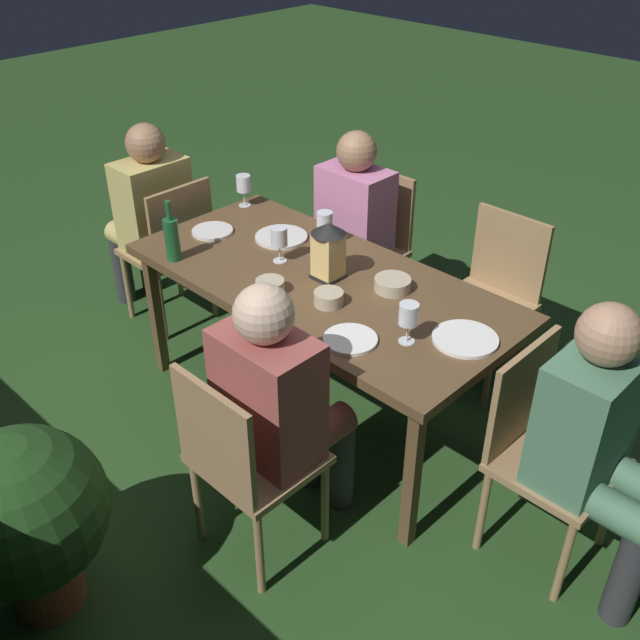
{
  "coord_description": "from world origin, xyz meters",
  "views": [
    {
      "loc": [
        -1.93,
        1.99,
        2.33
      ],
      "look_at": [
        0.0,
        0.0,
        0.52
      ],
      "focal_mm": 40.48,
      "sensor_mm": 36.0,
      "label": 1
    }
  ],
  "objects_px": {
    "potted_plant_corner": "(24,515)",
    "chair_side_left_a": "(492,293)",
    "wine_glass_d": "(408,316)",
    "bowl_bread": "(393,284)",
    "chair_head_far": "(172,247)",
    "wine_glass_b": "(279,238)",
    "plate_a": "(350,339)",
    "plate_b": "(281,237)",
    "lantern_centerpiece": "(328,248)",
    "bowl_olives": "(270,286)",
    "plate_c": "(212,231)",
    "person_in_mustard": "(148,211)",
    "wine_glass_c": "(325,222)",
    "bowl_salad": "(329,298)",
    "chair_side_right_a": "(243,458)",
    "green_bottle_on_table": "(172,238)",
    "person_in_green": "(601,440)",
    "plate_d": "(465,339)",
    "chair_head_near": "(542,446)",
    "dining_table": "(320,289)",
    "person_in_pink": "(347,228)",
    "chair_side_left_b": "(369,241)",
    "wine_glass_a": "(244,185)",
    "person_in_rust": "(281,401)"
  },
  "relations": [
    {
      "from": "dining_table",
      "to": "person_in_pink",
      "type": "distance_m",
      "value": 0.74
    },
    {
      "from": "potted_plant_corner",
      "to": "wine_glass_d",
      "type": "bearing_deg",
      "value": -111.49
    },
    {
      "from": "plate_b",
      "to": "plate_c",
      "type": "distance_m",
      "value": 0.35
    },
    {
      "from": "chair_side_left_a",
      "to": "wine_glass_d",
      "type": "bearing_deg",
      "value": 100.92
    },
    {
      "from": "plate_b",
      "to": "lantern_centerpiece",
      "type": "bearing_deg",
      "value": 164.46
    },
    {
      "from": "lantern_centerpiece",
      "to": "chair_side_right_a",
      "type": "bearing_deg",
      "value": 114.31
    },
    {
      "from": "chair_head_far",
      "to": "wine_glass_b",
      "type": "relative_size",
      "value": 5.15
    },
    {
      "from": "wine_glass_c",
      "to": "plate_b",
      "type": "distance_m",
      "value": 0.25
    },
    {
      "from": "person_in_mustard",
      "to": "bowl_olives",
      "type": "height_order",
      "value": "person_in_mustard"
    },
    {
      "from": "bowl_olives",
      "to": "plate_c",
      "type": "bearing_deg",
      "value": -16.76
    },
    {
      "from": "chair_side_left_a",
      "to": "plate_a",
      "type": "xyz_separation_m",
      "value": [
        -0.02,
        1.08,
        0.26
      ]
    },
    {
      "from": "chair_side_right_a",
      "to": "wine_glass_b",
      "type": "relative_size",
      "value": 5.15
    },
    {
      "from": "wine_glass_b",
      "to": "wine_glass_d",
      "type": "relative_size",
      "value": 1.0
    },
    {
      "from": "chair_side_right_a",
      "to": "plate_d",
      "type": "distance_m",
      "value": 0.96
    },
    {
      "from": "wine_glass_c",
      "to": "bowl_bread",
      "type": "bearing_deg",
      "value": 168.65
    },
    {
      "from": "lantern_centerpiece",
      "to": "bowl_bread",
      "type": "relative_size",
      "value": 1.68
    },
    {
      "from": "chair_side_left_a",
      "to": "bowl_bread",
      "type": "relative_size",
      "value": 5.5
    },
    {
      "from": "chair_head_far",
      "to": "plate_d",
      "type": "bearing_deg",
      "value": -178.74
    },
    {
      "from": "chair_head_far",
      "to": "person_in_mustard",
      "type": "relative_size",
      "value": 0.76
    },
    {
      "from": "chair_side_right_a",
      "to": "potted_plant_corner",
      "type": "relative_size",
      "value": 1.14
    },
    {
      "from": "potted_plant_corner",
      "to": "person_in_green",
      "type": "bearing_deg",
      "value": -131.06
    },
    {
      "from": "person_in_pink",
      "to": "plate_b",
      "type": "bearing_deg",
      "value": 89.66
    },
    {
      "from": "chair_head_far",
      "to": "bowl_salad",
      "type": "bearing_deg",
      "value": 174.29
    },
    {
      "from": "chair_side_left_a",
      "to": "bowl_olives",
      "type": "xyz_separation_m",
      "value": [
        0.47,
        1.05,
        0.29
      ]
    },
    {
      "from": "lantern_centerpiece",
      "to": "wine_glass_c",
      "type": "xyz_separation_m",
      "value": [
        0.23,
        -0.22,
        -0.03
      ]
    },
    {
      "from": "person_in_rust",
      "to": "wine_glass_b",
      "type": "relative_size",
      "value": 6.8
    },
    {
      "from": "person_in_rust",
      "to": "chair_head_far",
      "type": "xyz_separation_m",
      "value": [
        1.55,
        -0.62,
        -0.15
      ]
    },
    {
      "from": "green_bottle_on_table",
      "to": "plate_c",
      "type": "distance_m",
      "value": 0.33
    },
    {
      "from": "person_in_pink",
      "to": "potted_plant_corner",
      "type": "distance_m",
      "value": 2.16
    },
    {
      "from": "chair_side_right_a",
      "to": "plate_a",
      "type": "height_order",
      "value": "chair_side_right_a"
    },
    {
      "from": "bowl_salad",
      "to": "plate_c",
      "type": "bearing_deg",
      "value": -5.56
    },
    {
      "from": "wine_glass_b",
      "to": "bowl_bread",
      "type": "xyz_separation_m",
      "value": [
        -0.54,
        -0.16,
        -0.09
      ]
    },
    {
      "from": "wine_glass_d",
      "to": "wine_glass_b",
      "type": "bearing_deg",
      "value": -7.31
    },
    {
      "from": "wine_glass_c",
      "to": "plate_a",
      "type": "xyz_separation_m",
      "value": [
        -0.63,
        0.52,
        -0.11
      ]
    },
    {
      "from": "potted_plant_corner",
      "to": "chair_side_left_a",
      "type": "bearing_deg",
      "value": -98.78
    },
    {
      "from": "plate_c",
      "to": "bowl_olives",
      "type": "bearing_deg",
      "value": 163.24
    },
    {
      "from": "person_in_pink",
      "to": "chair_head_far",
      "type": "distance_m",
      "value": 0.98
    },
    {
      "from": "chair_side_right_a",
      "to": "plate_b",
      "type": "distance_m",
      "value": 1.28
    },
    {
      "from": "person_in_mustard",
      "to": "lantern_centerpiece",
      "type": "height_order",
      "value": "person_in_mustard"
    },
    {
      "from": "person_in_green",
      "to": "wine_glass_c",
      "type": "xyz_separation_m",
      "value": [
        1.55,
        -0.25,
        0.22
      ]
    },
    {
      "from": "person_in_pink",
      "to": "chair_side_right_a",
      "type": "relative_size",
      "value": 1.32
    },
    {
      "from": "wine_glass_b",
      "to": "wine_glass_c",
      "type": "relative_size",
      "value": 1.0
    },
    {
      "from": "bowl_bread",
      "to": "wine_glass_a",
      "type": "bearing_deg",
      "value": -6.71
    },
    {
      "from": "chair_side_left_b",
      "to": "plate_a",
      "type": "xyz_separation_m",
      "value": [
        -0.83,
        1.08,
        0.26
      ]
    },
    {
      "from": "person_in_green",
      "to": "wine_glass_c",
      "type": "bearing_deg",
      "value": -9.02
    },
    {
      "from": "lantern_centerpiece",
      "to": "bowl_salad",
      "type": "xyz_separation_m",
      "value": [
        -0.16,
        0.16,
        -0.12
      ]
    },
    {
      "from": "wine_glass_b",
      "to": "chair_head_near",
      "type": "bearing_deg",
      "value": -179.31
    },
    {
      "from": "chair_side_right_a",
      "to": "potted_plant_corner",
      "type": "distance_m",
      "value": 0.76
    },
    {
      "from": "chair_side_left_b",
      "to": "person_in_green",
      "type": "height_order",
      "value": "person_in_green"
    },
    {
      "from": "person_in_rust",
      "to": "chair_head_near",
      "type": "relative_size",
      "value": 1.32
    }
  ]
}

